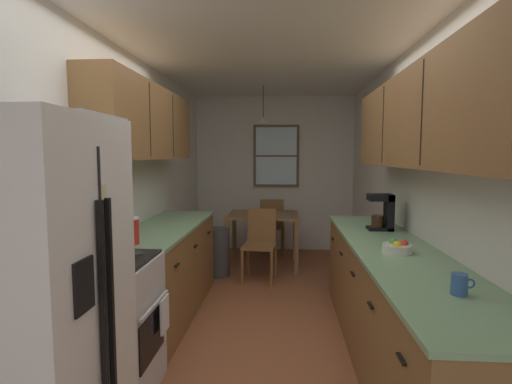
{
  "coord_description": "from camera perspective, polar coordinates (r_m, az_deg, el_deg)",
  "views": [
    {
      "loc": [
        0.17,
        -2.96,
        1.59
      ],
      "look_at": [
        -0.13,
        1.2,
        1.2
      ],
      "focal_mm": 27.64,
      "sensor_mm": 36.0,
      "label": 1
    }
  ],
  "objects": [
    {
      "name": "upper_cabinets_right",
      "position": [
        3.04,
        23.0,
        9.62
      ],
      "size": [
        0.33,
        2.8,
        0.67
      ],
      "color": "brown"
    },
    {
      "name": "ground_plane",
      "position": [
        4.27,
        1.59,
        -16.46
      ],
      "size": [
        12.0,
        12.0,
        0.0
      ],
      "primitive_type": "plane",
      "color": "brown"
    },
    {
      "name": "stove_range",
      "position": [
        2.89,
        -21.14,
        -17.75
      ],
      "size": [
        0.66,
        0.64,
        1.1
      ],
      "color": "silver",
      "rests_on": "ground"
    },
    {
      "name": "dining_table",
      "position": [
        5.63,
        1.03,
        -4.31
      ],
      "size": [
        0.99,
        0.84,
        0.75
      ],
      "color": "brown",
      "rests_on": "ground"
    },
    {
      "name": "counter_right",
      "position": [
        3.24,
        19.34,
        -15.46
      ],
      "size": [
        0.64,
        3.12,
        0.9
      ],
      "color": "brown",
      "rests_on": "ground"
    },
    {
      "name": "counter_left",
      "position": [
        4.07,
        -13.01,
        -10.98
      ],
      "size": [
        0.64,
        2.04,
        0.9
      ],
      "color": "brown",
      "rests_on": "ground"
    },
    {
      "name": "fruit_bowl",
      "position": [
        2.98,
        19.77,
        -7.54
      ],
      "size": [
        0.2,
        0.2,
        0.09
      ],
      "color": "silver",
      "rests_on": "counter_right"
    },
    {
      "name": "upper_cabinets_left",
      "position": [
        3.92,
        -15.66,
        9.57
      ],
      "size": [
        0.33,
        2.12,
        0.68
      ],
      "color": "brown"
    },
    {
      "name": "pendant_light",
      "position": [
        5.57,
        1.06,
        10.29
      ],
      "size": [
        0.24,
        0.24,
        0.54
      ],
      "color": "black"
    },
    {
      "name": "wall_back",
      "position": [
        6.62,
        2.65,
        2.65
      ],
      "size": [
        4.4,
        0.1,
        2.55
      ],
      "primitive_type": "cube",
      "color": "silver",
      "rests_on": "ground"
    },
    {
      "name": "trash_bin",
      "position": [
        5.26,
        -5.59,
        -8.63
      ],
      "size": [
        0.32,
        0.32,
        0.64
      ],
      "primitive_type": "cylinder",
      "color": "#3F3F42",
      "rests_on": "ground"
    },
    {
      "name": "wall_right",
      "position": [
        4.14,
        20.64,
        0.69
      ],
      "size": [
        0.1,
        9.0,
        2.55
      ],
      "primitive_type": "cube",
      "color": "silver",
      "rests_on": "ground"
    },
    {
      "name": "microwave_over_range",
      "position": [
        2.72,
        -24.19,
        6.91
      ],
      "size": [
        0.39,
        0.62,
        0.31
      ],
      "color": "silver"
    },
    {
      "name": "dining_chair_far",
      "position": [
        6.27,
        2.26,
        -4.63
      ],
      "size": [
        0.42,
        0.42,
        0.9
      ],
      "color": "brown",
      "rests_on": "ground"
    },
    {
      "name": "mug_by_coffeemaker",
      "position": [
        2.23,
        27.39,
        -11.76
      ],
      "size": [
        0.12,
        0.08,
        0.11
      ],
      "color": "#335999",
      "rests_on": "counter_right"
    },
    {
      "name": "wall_left",
      "position": [
        4.26,
        -16.84,
        0.92
      ],
      "size": [
        0.1,
        9.0,
        2.55
      ],
      "primitive_type": "cube",
      "color": "silver",
      "rests_on": "ground"
    },
    {
      "name": "table_serving_bowl",
      "position": [
        5.56,
        1.27,
        -2.95
      ],
      "size": [
        0.17,
        0.17,
        0.06
      ],
      "primitive_type": "cylinder",
      "color": "#E0D14C",
      "rests_on": "dining_table"
    },
    {
      "name": "storage_canister",
      "position": [
        3.2,
        -17.51,
        -5.36
      ],
      "size": [
        0.11,
        0.11,
        0.21
      ],
      "color": "red",
      "rests_on": "counter_left"
    },
    {
      "name": "coffee_maker",
      "position": [
        3.81,
        17.98,
        -2.67
      ],
      "size": [
        0.22,
        0.18,
        0.33
      ],
      "color": "black",
      "rests_on": "counter_right"
    },
    {
      "name": "ceiling_slab",
      "position": [
        4.09,
        1.69,
        19.55
      ],
      "size": [
        4.4,
        9.0,
        0.08
      ],
      "primitive_type": "cube",
      "color": "white"
    },
    {
      "name": "refrigerator",
      "position": [
        2.14,
        -29.48,
        -14.56
      ],
      "size": [
        0.69,
        0.77,
        1.77
      ],
      "color": "white",
      "rests_on": "ground"
    },
    {
      "name": "back_window",
      "position": [
        6.54,
        2.94,
        5.23
      ],
      "size": [
        0.75,
        0.05,
        1.02
      ],
      "color": "brown"
    },
    {
      "name": "dish_towel",
      "position": [
        2.89,
        -13.09,
        -16.87
      ],
      "size": [
        0.02,
        0.16,
        0.24
      ],
      "primitive_type": "cube",
      "color": "white"
    },
    {
      "name": "dining_chair_near",
      "position": [
        5.04,
        0.63,
        -7.09
      ],
      "size": [
        0.44,
        0.44,
        0.9
      ],
      "color": "brown",
      "rests_on": "ground"
    }
  ]
}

